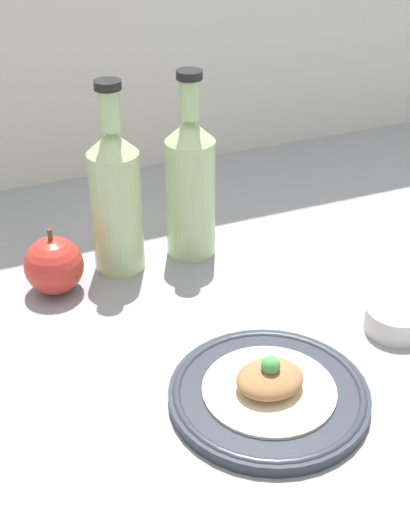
{
  "coord_description": "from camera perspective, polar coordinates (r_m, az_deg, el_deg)",
  "views": [
    {
      "loc": [
        -35.65,
        -72.98,
        58.23
      ],
      "look_at": [
        -5.06,
        0.12,
        10.21
      ],
      "focal_mm": 50.0,
      "sensor_mm": 36.0,
      "label": 1
    }
  ],
  "objects": [
    {
      "name": "apple",
      "position": [
        1.04,
        -12.0,
        -0.74
      ],
      "size": [
        8.53,
        8.53,
        10.16
      ],
      "color": "red",
      "rests_on": "ground_plane"
    },
    {
      "name": "plate",
      "position": [
        0.86,
        5.13,
        -10.96
      ],
      "size": [
        23.7,
        23.7,
        1.77
      ],
      "color": "#2D333D",
      "rests_on": "ground_plane"
    },
    {
      "name": "cider_bottle_left",
      "position": [
        1.05,
        -7.16,
        4.69
      ],
      "size": [
        7.54,
        7.54,
        29.18
      ],
      "color": "#B7D18E",
      "rests_on": "ground_plane"
    },
    {
      "name": "plated_food",
      "position": [
        0.84,
        5.19,
        -10.03
      ],
      "size": [
        15.82,
        15.82,
        5.01
      ],
      "color": "beige",
      "rests_on": "plate"
    },
    {
      "name": "ground_plane",
      "position": [
        1.01,
        2.68,
        -5.38
      ],
      "size": [
        180.0,
        110.0,
        4.0
      ],
      "primitive_type": "cube",
      "color": "gray"
    },
    {
      "name": "cider_bottle_right",
      "position": [
        1.08,
        -1.08,
        5.81
      ],
      "size": [
        7.54,
        7.54,
        29.18
      ],
      "color": "#B7D18E",
      "rests_on": "ground_plane"
    },
    {
      "name": "dipping_bowl",
      "position": [
        0.99,
        15.0,
        -4.94
      ],
      "size": [
        8.07,
        8.07,
        3.38
      ],
      "color": "silver",
      "rests_on": "ground_plane"
    }
  ]
}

